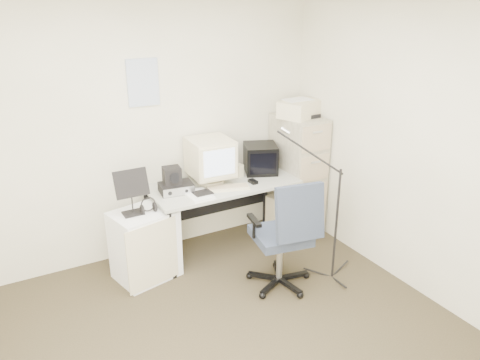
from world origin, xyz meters
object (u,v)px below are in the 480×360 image
filing_cabinet (297,174)px  desk (223,216)px  office_chair (280,233)px  side_cart (145,245)px

filing_cabinet → desk: filing_cabinet is taller
filing_cabinet → desk: size_ratio=0.87×
office_chair → desk: bearing=108.0°
filing_cabinet → office_chair: filing_cabinet is taller
office_chair → side_cart: 1.27m
desk → side_cart: desk is taller
office_chair → side_cart: size_ratio=1.57×
office_chair → filing_cabinet: bearing=57.5°
filing_cabinet → desk: bearing=-178.2°
desk → filing_cabinet: bearing=1.8°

